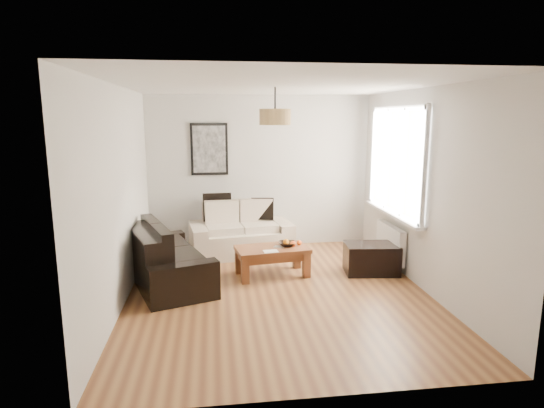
{
  "coord_description": "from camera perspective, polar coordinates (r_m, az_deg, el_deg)",
  "views": [
    {
      "loc": [
        -0.79,
        -5.46,
        2.22
      ],
      "look_at": [
        0.0,
        0.6,
        1.05
      ],
      "focal_mm": 29.81,
      "sensor_mm": 36.0,
      "label": 1
    }
  ],
  "objects": [
    {
      "name": "window_bay",
      "position": [
        6.83,
        15.52,
        5.24
      ],
      "size": [
        0.14,
        1.9,
        1.6
      ],
      "primitive_type": null,
      "color": "white",
      "rests_on": "wall_right"
    },
    {
      "name": "pendant_shade",
      "position": [
        5.81,
        0.39,
        10.94
      ],
      "size": [
        0.4,
        0.4,
        0.2
      ],
      "primitive_type": "cylinder",
      "color": "tan",
      "rests_on": "ceiling"
    },
    {
      "name": "cushion_right",
      "position": [
        7.63,
        -1.21,
        -0.63
      ],
      "size": [
        0.39,
        0.18,
        0.37
      ],
      "primitive_type": "cube",
      "rotation": [
        0.0,
        0.0,
        -0.17
      ],
      "color": "black",
      "rests_on": "loveseat_cream"
    },
    {
      "name": "wall_right",
      "position": [
        6.16,
        18.59,
        1.67
      ],
      "size": [
        0.04,
        4.5,
        2.6
      ],
      "primitive_type": null,
      "color": "silver",
      "rests_on": "floor"
    },
    {
      "name": "cushion_left",
      "position": [
        7.58,
        -6.93,
        -0.42
      ],
      "size": [
        0.47,
        0.17,
        0.47
      ],
      "primitive_type": "cube",
      "rotation": [
        0.0,
        0.0,
        0.05
      ],
      "color": "black",
      "rests_on": "loveseat_cream"
    },
    {
      "name": "radiator",
      "position": [
        7.03,
        14.71,
        -4.7
      ],
      "size": [
        0.1,
        0.9,
        0.52
      ],
      "primitive_type": "cube",
      "color": "white",
      "rests_on": "wall_right"
    },
    {
      "name": "coffee_table",
      "position": [
        6.48,
        0.02,
        -7.25
      ],
      "size": [
        1.08,
        0.69,
        0.41
      ],
      "primitive_type": null,
      "rotation": [
        0.0,
        0.0,
        0.14
      ],
      "color": "brown",
      "rests_on": "floor"
    },
    {
      "name": "sofa_leather",
      "position": [
        6.31,
        -13.0,
        -6.38
      ],
      "size": [
        1.39,
        1.95,
        0.76
      ],
      "primitive_type": null,
      "rotation": [
        0.0,
        0.0,
        1.9
      ],
      "color": "black",
      "rests_on": "floor"
    },
    {
      "name": "fruit_bowl",
      "position": [
        6.48,
        1.91,
        -5.06
      ],
      "size": [
        0.28,
        0.28,
        0.06
      ],
      "primitive_type": "imported",
      "rotation": [
        0.0,
        0.0,
        -0.14
      ],
      "color": "black",
      "rests_on": "coffee_table"
    },
    {
      "name": "ceiling",
      "position": [
        5.53,
        0.84,
        14.78
      ],
      "size": [
        3.8,
        4.5,
        0.0
      ],
      "primitive_type": null,
      "color": "white",
      "rests_on": "floor"
    },
    {
      "name": "wall_front",
      "position": [
        3.43,
        6.22,
        -4.82
      ],
      "size": [
        3.8,
        0.04,
        2.6
      ],
      "primitive_type": null,
      "color": "silver",
      "rests_on": "floor"
    },
    {
      "name": "wall_left",
      "position": [
        5.64,
        -18.66,
        0.88
      ],
      "size": [
        0.04,
        4.5,
        2.6
      ],
      "primitive_type": null,
      "color": "silver",
      "rests_on": "floor"
    },
    {
      "name": "loveseat_cream",
      "position": [
        7.47,
        -3.96,
        -3.23
      ],
      "size": [
        1.74,
        1.1,
        0.81
      ],
      "primitive_type": null,
      "rotation": [
        0.0,
        0.0,
        0.13
      ],
      "color": "beige",
      "rests_on": "floor"
    },
    {
      "name": "orange_b",
      "position": [
        6.51,
        3.45,
        -4.91
      ],
      "size": [
        0.09,
        0.09,
        0.07
      ],
      "primitive_type": "sphere",
      "rotation": [
        0.0,
        0.0,
        0.19
      ],
      "color": "#FF6115",
      "rests_on": "fruit_bowl"
    },
    {
      "name": "orange_c",
      "position": [
        6.55,
        1.79,
        -4.81
      ],
      "size": [
        0.1,
        0.1,
        0.09
      ],
      "primitive_type": "sphere",
      "rotation": [
        0.0,
        0.0,
        0.22
      ],
      "color": "orange",
      "rests_on": "fruit_bowl"
    },
    {
      "name": "ottoman",
      "position": [
        6.74,
        12.44,
        -6.74
      ],
      "size": [
        0.8,
        0.57,
        0.43
      ],
      "primitive_type": "cube",
      "rotation": [
        0.0,
        0.0,
        -0.11
      ],
      "color": "black",
      "rests_on": "floor"
    },
    {
      "name": "floor",
      "position": [
        5.95,
        0.77,
        -11.09
      ],
      "size": [
        4.5,
        4.5,
        0.0
      ],
      "primitive_type": "plane",
      "color": "brown",
      "rests_on": "ground"
    },
    {
      "name": "orange_a",
      "position": [
        6.46,
        2.69,
        -5.03
      ],
      "size": [
        0.09,
        0.09,
        0.08
      ],
      "primitive_type": "sphere",
      "rotation": [
        0.0,
        0.0,
        0.16
      ],
      "color": "#FF5815",
      "rests_on": "fruit_bowl"
    },
    {
      "name": "papers",
      "position": [
        6.23,
        -0.17,
        -5.98
      ],
      "size": [
        0.21,
        0.16,
        0.01
      ],
      "primitive_type": "cube",
      "rotation": [
        0.0,
        0.0,
        0.11
      ],
      "color": "white",
      "rests_on": "coffee_table"
    },
    {
      "name": "poster",
      "position": [
        7.69,
        -7.93,
        6.87
      ],
      "size": [
        0.62,
        0.04,
        0.87
      ],
      "primitive_type": null,
      "color": "black",
      "rests_on": "wall_back"
    },
    {
      "name": "wall_back",
      "position": [
        7.8,
        -1.58,
        4.07
      ],
      "size": [
        3.8,
        0.04,
        2.6
      ],
      "primitive_type": null,
      "color": "silver",
      "rests_on": "floor"
    }
  ]
}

